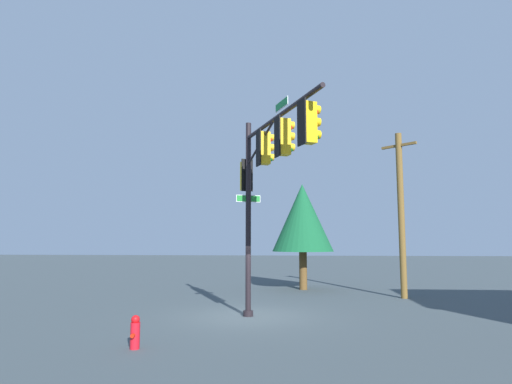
{
  "coord_description": "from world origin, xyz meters",
  "views": [
    {
      "loc": [
        15.62,
        1.54,
        2.72
      ],
      "look_at": [
        -0.15,
        0.27,
        4.5
      ],
      "focal_mm": 29.97,
      "sensor_mm": 36.0,
      "label": 1
    }
  ],
  "objects_px": {
    "utility_pole": "(401,212)",
    "fire_hydrant": "(135,332)",
    "signal_pole_assembly": "(266,167)",
    "tree_near": "(302,218)"
  },
  "relations": [
    {
      "from": "utility_pole",
      "to": "fire_hydrant",
      "type": "relative_size",
      "value": 9.5
    },
    {
      "from": "signal_pole_assembly",
      "to": "fire_hydrant",
      "type": "distance_m",
      "value": 6.5
    },
    {
      "from": "signal_pole_assembly",
      "to": "tree_near",
      "type": "bearing_deg",
      "value": 171.8
    },
    {
      "from": "utility_pole",
      "to": "fire_hydrant",
      "type": "bearing_deg",
      "value": -42.4
    },
    {
      "from": "signal_pole_assembly",
      "to": "tree_near",
      "type": "distance_m",
      "value": 10.28
    },
    {
      "from": "signal_pole_assembly",
      "to": "fire_hydrant",
      "type": "height_order",
      "value": "signal_pole_assembly"
    },
    {
      "from": "signal_pole_assembly",
      "to": "fire_hydrant",
      "type": "xyz_separation_m",
      "value": [
        3.17,
        -3.15,
        -4.73
      ]
    },
    {
      "from": "signal_pole_assembly",
      "to": "utility_pole",
      "type": "height_order",
      "value": "utility_pole"
    },
    {
      "from": "signal_pole_assembly",
      "to": "utility_pole",
      "type": "xyz_separation_m",
      "value": [
        -6.92,
        6.06,
        -1.08
      ]
    },
    {
      "from": "signal_pole_assembly",
      "to": "utility_pole",
      "type": "distance_m",
      "value": 9.26
    }
  ]
}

